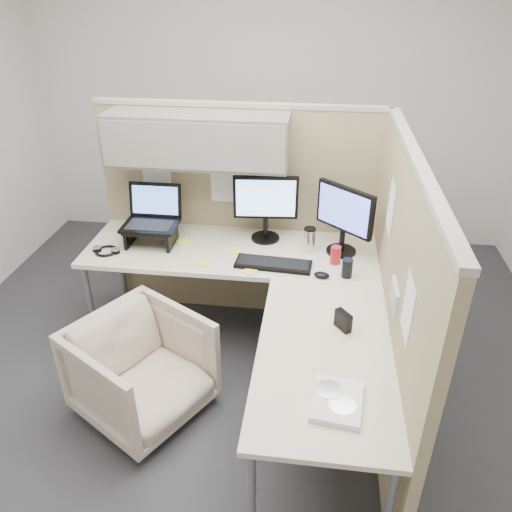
# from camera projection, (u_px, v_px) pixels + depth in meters

# --- Properties ---
(ground) EXTENTS (4.50, 4.50, 0.00)m
(ground) POSITION_uv_depth(u_px,v_px,m) (236.00, 385.00, 3.29)
(ground) COLOR #2A2A2E
(ground) RESTS_ON ground
(partition_back) EXTENTS (2.00, 0.36, 1.63)m
(partition_back) POSITION_uv_depth(u_px,v_px,m) (222.00, 182.00, 3.48)
(partition_back) COLOR tan
(partition_back) RESTS_ON ground
(partition_right) EXTENTS (0.07, 2.03, 1.63)m
(partition_right) POSITION_uv_depth(u_px,v_px,m) (393.00, 299.00, 2.73)
(partition_right) COLOR tan
(partition_right) RESTS_ON ground
(desk) EXTENTS (2.00, 1.98, 0.73)m
(desk) POSITION_uv_depth(u_px,v_px,m) (257.00, 289.00, 3.04)
(desk) COLOR beige
(desk) RESTS_ON ground
(office_chair) EXTENTS (0.89, 0.91, 0.70)m
(office_chair) POSITION_uv_depth(u_px,v_px,m) (141.00, 366.00, 2.95)
(office_chair) COLOR beige
(office_chair) RESTS_ON ground
(monitor_left) EXTENTS (0.44, 0.20, 0.47)m
(monitor_left) POSITION_uv_depth(u_px,v_px,m) (266.00, 203.00, 3.39)
(monitor_left) COLOR black
(monitor_left) RESTS_ON desk
(monitor_right) EXTENTS (0.36, 0.31, 0.47)m
(monitor_right) POSITION_uv_depth(u_px,v_px,m) (344.00, 215.00, 3.23)
(monitor_right) COLOR black
(monitor_right) RESTS_ON desk
(laptop_station) EXTENTS (0.37, 0.32, 0.39)m
(laptop_station) POSITION_uv_depth(u_px,v_px,m) (152.00, 222.00, 3.42)
(laptop_station) COLOR black
(laptop_station) RESTS_ON desk
(keyboard) EXTENTS (0.50, 0.20, 0.02)m
(keyboard) POSITION_uv_depth(u_px,v_px,m) (273.00, 264.00, 3.20)
(keyboard) COLOR black
(keyboard) RESTS_ON desk
(mouse) EXTENTS (0.11, 0.08, 0.03)m
(mouse) POSITION_uv_depth(u_px,v_px,m) (322.00, 275.00, 3.07)
(mouse) COLOR black
(mouse) RESTS_ON desk
(travel_mug) EXTENTS (0.08, 0.08, 0.17)m
(travel_mug) POSITION_uv_depth(u_px,v_px,m) (309.00, 240.00, 3.34)
(travel_mug) COLOR silver
(travel_mug) RESTS_ON desk
(soda_can_green) EXTENTS (0.07, 0.07, 0.12)m
(soda_can_green) POSITION_uv_depth(u_px,v_px,m) (347.00, 268.00, 3.06)
(soda_can_green) COLOR black
(soda_can_green) RESTS_ON desk
(soda_can_silver) EXTENTS (0.07, 0.07, 0.12)m
(soda_can_silver) POSITION_uv_depth(u_px,v_px,m) (336.00, 255.00, 3.21)
(soda_can_silver) COLOR #B21E1E
(soda_can_silver) RESTS_ON desk
(sticky_note_c) EXTENTS (0.10, 0.10, 0.01)m
(sticky_note_c) POSITION_uv_depth(u_px,v_px,m) (183.00, 242.00, 3.48)
(sticky_note_c) COLOR yellow
(sticky_note_c) RESTS_ON desk
(sticky_note_a) EXTENTS (0.09, 0.09, 0.01)m
(sticky_note_a) POSITION_uv_depth(u_px,v_px,m) (204.00, 264.00, 3.22)
(sticky_note_a) COLOR yellow
(sticky_note_a) RESTS_ON desk
(sticky_note_b) EXTENTS (0.10, 0.10, 0.01)m
(sticky_note_b) POSITION_uv_depth(u_px,v_px,m) (250.00, 271.00, 3.14)
(sticky_note_b) COLOR yellow
(sticky_note_b) RESTS_ON desk
(sticky_note_d) EXTENTS (0.10, 0.10, 0.01)m
(sticky_note_d) POSITION_uv_depth(u_px,v_px,m) (236.00, 251.00, 3.37)
(sticky_note_d) COLOR yellow
(sticky_note_d) RESTS_ON desk
(headphones) EXTENTS (0.19, 0.16, 0.03)m
(headphones) POSITION_uv_depth(u_px,v_px,m) (106.00, 251.00, 3.35)
(headphones) COLOR black
(headphones) RESTS_ON desk
(paper_stack) EXTENTS (0.24, 0.29, 0.03)m
(paper_stack) POSITION_uv_depth(u_px,v_px,m) (337.00, 401.00, 2.17)
(paper_stack) COLOR white
(paper_stack) RESTS_ON desk
(desk_clock) EXTENTS (0.09, 0.11, 0.10)m
(desk_clock) POSITION_uv_depth(u_px,v_px,m) (343.00, 321.00, 2.61)
(desk_clock) COLOR black
(desk_clock) RESTS_ON desk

